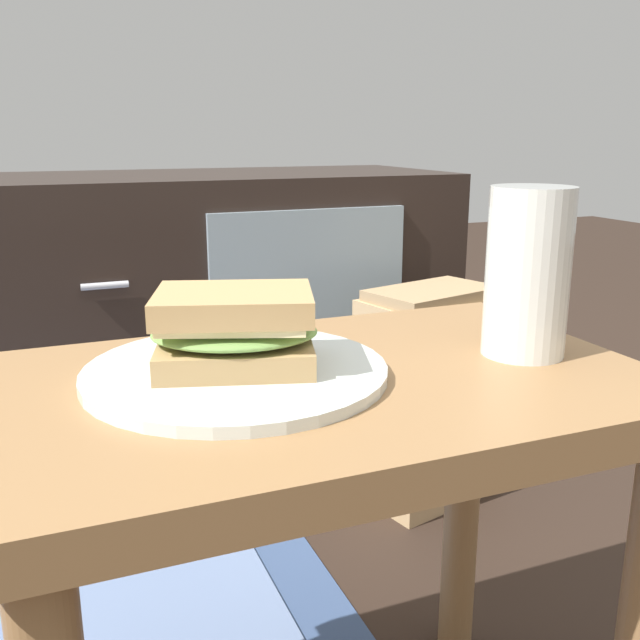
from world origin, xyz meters
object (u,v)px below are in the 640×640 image
at_px(tv_cabinet, 223,308).
at_px(paper_bag, 428,395).
at_px(sandwich_front, 235,330).
at_px(plate, 236,372).
at_px(beer_glass, 528,274).

xyz_separation_m(tv_cabinet, paper_bag, (0.27, -0.43, -0.09)).
distance_m(sandwich_front, paper_bag, 0.77).
bearing_deg(plate, sandwich_front, -90.00).
height_order(plate, paper_bag, plate).
bearing_deg(paper_bag, plate, -134.78).
height_order(tv_cabinet, paper_bag, tv_cabinet).
bearing_deg(paper_bag, sandwich_front, -134.78).
bearing_deg(paper_bag, tv_cabinet, 122.76).
bearing_deg(sandwich_front, plate, 90.00).
xyz_separation_m(plate, paper_bag, (0.50, 0.50, -0.27)).
height_order(sandwich_front, beer_glass, beer_glass).
xyz_separation_m(tv_cabinet, beer_glass, (0.05, -0.96, 0.25)).
xyz_separation_m(tv_cabinet, sandwich_front, (-0.22, -0.92, 0.21)).
xyz_separation_m(plate, beer_glass, (0.27, -0.04, 0.07)).
height_order(sandwich_front, paper_bag, sandwich_front).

